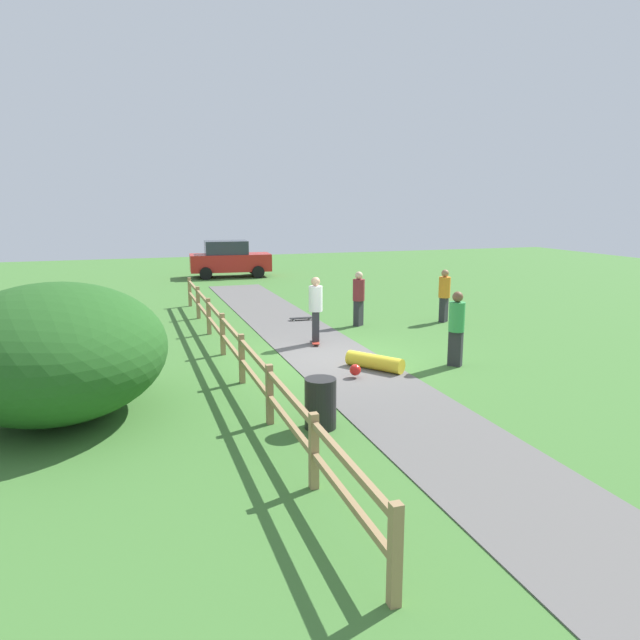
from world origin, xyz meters
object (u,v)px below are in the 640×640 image
object	(u,v)px
skater_riding	(316,307)
bystander_maroon	(359,296)
bystander_green	(456,325)
parked_car_red	(229,259)
skateboard_loose	(302,318)
skater_fallen	(373,363)
bystander_orange	(444,293)
trash_bin	(320,403)
bush_large	(56,350)

from	to	relation	value
skater_riding	bystander_maroon	size ratio (longest dim) A/B	1.07
bystander_green	parked_car_red	bearing A→B (deg)	96.53
skateboard_loose	parked_car_red	bearing A→B (deg)	91.04
skater_riding	parked_car_red	world-z (taller)	parked_car_red
skateboard_loose	skater_riding	bearing A→B (deg)	-99.96
skater_fallen	skateboard_loose	world-z (taller)	skater_fallen
bystander_green	bystander_maroon	bearing A→B (deg)	94.94
skater_riding	bystander_orange	bearing A→B (deg)	18.24
bystander_green	bystander_orange	distance (m)	5.43
skater_fallen	bystander_orange	distance (m)	6.51
trash_bin	skateboard_loose	distance (m)	9.57
skater_riding	bystander_orange	size ratio (longest dim) A/B	1.08
bystander_maroon	skater_fallen	bearing A→B (deg)	-108.30
skater_fallen	bystander_maroon	bearing A→B (deg)	71.70
bush_large	skateboard_loose	distance (m)	9.87
bystander_orange	bystander_maroon	bearing A→B (deg)	173.91
trash_bin	skater_fallen	xyz separation A→B (m)	(2.32, 3.00, -0.25)
skateboard_loose	bystander_orange	size ratio (longest dim) A/B	0.46
bystander_green	parked_car_red	size ratio (longest dim) A/B	0.42
trash_bin	skateboard_loose	bearing A→B (deg)	75.26
trash_bin	bystander_maroon	world-z (taller)	bystander_maroon
bystander_maroon	bystander_green	world-z (taller)	bystander_green
trash_bin	bystander_green	distance (m)	5.22
bush_large	skateboard_loose	bearing A→B (deg)	45.65
bush_large	bystander_maroon	xyz separation A→B (m)	(8.36, 5.67, -0.27)
skater_fallen	skater_riding	bearing A→B (deg)	99.00
skater_fallen	bystander_maroon	size ratio (longest dim) A/B	0.79
bush_large	bystander_orange	bearing A→B (deg)	25.38
trash_bin	bystander_orange	size ratio (longest dim) A/B	0.51
skater_fallen	bystander_green	size ratio (longest dim) A/B	0.76
bystander_maroon	bystander_green	size ratio (longest dim) A/B	0.96
skater_fallen	bystander_green	distance (m)	2.24
skater_riding	skater_fallen	world-z (taller)	skater_riding
bush_large	bystander_green	xyz separation A→B (m)	(8.81, 0.53, -0.22)
bystander_orange	trash_bin	bearing A→B (deg)	-132.13
trash_bin	skater_fallen	distance (m)	3.80
bystander_green	bystander_orange	world-z (taller)	bystander_green
skater_riding	skater_fallen	bearing A→B (deg)	-81.00
bush_large	skater_riding	distance (m)	7.29
bush_large	bystander_maroon	bearing A→B (deg)	34.12
skater_fallen	bystander_green	bearing A→B (deg)	-6.31
skater_fallen	parked_car_red	size ratio (longest dim) A/B	0.32
skater_riding	bush_large	bearing A→B (deg)	-149.46
trash_bin	skateboard_loose	size ratio (longest dim) A/B	1.11
trash_bin	parked_car_red	xyz separation A→B (m)	(2.21, 21.80, 0.51)
bystander_green	trash_bin	bearing A→B (deg)	-147.75
skateboard_loose	parked_car_red	xyz separation A→B (m)	(-0.23, 12.55, 0.87)
bystander_maroon	parked_car_red	xyz separation A→B (m)	(-1.74, 13.90, -0.01)
bush_large	skater_riding	bearing A→B (deg)	30.54
trash_bin	skateboard_loose	xyz separation A→B (m)	(2.43, 9.25, -0.36)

